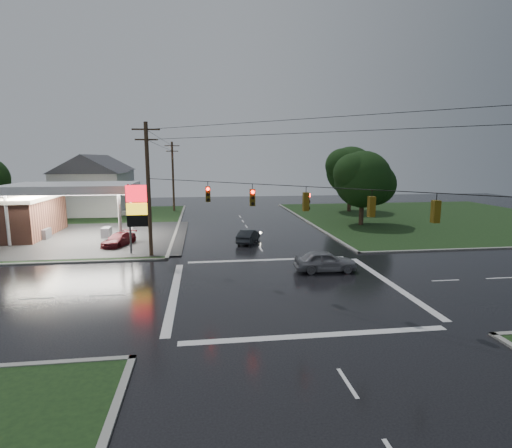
{
  "coord_description": "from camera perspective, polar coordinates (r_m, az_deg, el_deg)",
  "views": [
    {
      "loc": [
        -5.15,
        -23.95,
        8.21
      ],
      "look_at": [
        -1.0,
        6.83,
        3.0
      ],
      "focal_mm": 28.0,
      "sensor_mm": 36.0,
      "label": 1
    }
  ],
  "objects": [
    {
      "name": "grass_nw",
      "position": [
        54.74,
        -29.97,
        -0.34
      ],
      "size": [
        36.0,
        36.0,
        0.08
      ],
      "primitive_type": "cube",
      "color": "black",
      "rests_on": "ground"
    },
    {
      "name": "tree_ne_near",
      "position": [
        49.9,
        15.16,
        6.15
      ],
      "size": [
        7.99,
        6.8,
        8.98
      ],
      "color": "black",
      "rests_on": "ground"
    },
    {
      "name": "pylon_sign",
      "position": [
        35.11,
        -16.4,
        2.27
      ],
      "size": [
        2.0,
        0.35,
        6.0
      ],
      "color": "#59595E",
      "rests_on": "ground"
    },
    {
      "name": "traffic_signals",
      "position": [
        24.54,
        4.51,
        5.45
      ],
      "size": [
        26.87,
        26.87,
        1.47
      ],
      "color": "black",
      "rests_on": "ground"
    },
    {
      "name": "tree_ne_far",
      "position": [
        62.12,
        13.47,
        7.39
      ],
      "size": [
        8.46,
        7.2,
        9.8
      ],
      "color": "black",
      "rests_on": "ground"
    },
    {
      "name": "car_crossing",
      "position": [
        29.53,
        9.84,
        -5.23
      ],
      "size": [
        4.54,
        1.97,
        1.52
      ],
      "primitive_type": "imported",
      "rotation": [
        0.0,
        0.0,
        1.53
      ],
      "color": "gray",
      "rests_on": "ground"
    },
    {
      "name": "house_near",
      "position": [
        62.11,
        -22.51,
        5.29
      ],
      "size": [
        11.05,
        8.48,
        8.6
      ],
      "color": "silver",
      "rests_on": "ground"
    },
    {
      "name": "ground",
      "position": [
        25.84,
        4.27,
        -9.04
      ],
      "size": [
        120.0,
        120.0,
        0.0
      ],
      "primitive_type": "plane",
      "color": "black",
      "rests_on": "ground"
    },
    {
      "name": "car_north",
      "position": [
        38.75,
        -1.09,
        -1.72
      ],
      "size": [
        2.79,
        4.19,
        1.31
      ],
      "primitive_type": "imported",
      "rotation": [
        0.0,
        0.0,
        2.75
      ],
      "color": "black",
      "rests_on": "ground"
    },
    {
      "name": "car_pump",
      "position": [
        39.49,
        -19.01,
        -2.1
      ],
      "size": [
        3.11,
        4.51,
        1.21
      ],
      "primitive_type": "imported",
      "rotation": [
        0.0,
        0.0,
        -0.37
      ],
      "color": "maroon",
      "rests_on": "ground"
    },
    {
      "name": "house_far",
      "position": [
        73.98,
        -20.92,
        5.96
      ],
      "size": [
        11.05,
        8.48,
        8.6
      ],
      "color": "silver",
      "rests_on": "ground"
    },
    {
      "name": "utility_pole_nw",
      "position": [
        33.82,
        -15.11,
        4.97
      ],
      "size": [
        2.2,
        0.32,
        11.0
      ],
      "color": "#382619",
      "rests_on": "ground"
    },
    {
      "name": "grass_ne",
      "position": [
        59.43,
        24.02,
        0.79
      ],
      "size": [
        36.0,
        36.0,
        0.08
      ],
      "primitive_type": "cube",
      "color": "black",
      "rests_on": "ground"
    },
    {
      "name": "gas_station",
      "position": [
        48.56,
        -32.63,
        1.32
      ],
      "size": [
        26.2,
        18.0,
        5.6
      ],
      "color": "#2D2D2D",
      "rests_on": "ground"
    },
    {
      "name": "utility_pole_n",
      "position": [
        62.16,
        -11.77,
        6.8
      ],
      "size": [
        2.2,
        0.32,
        10.5
      ],
      "color": "#382619",
      "rests_on": "ground"
    }
  ]
}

